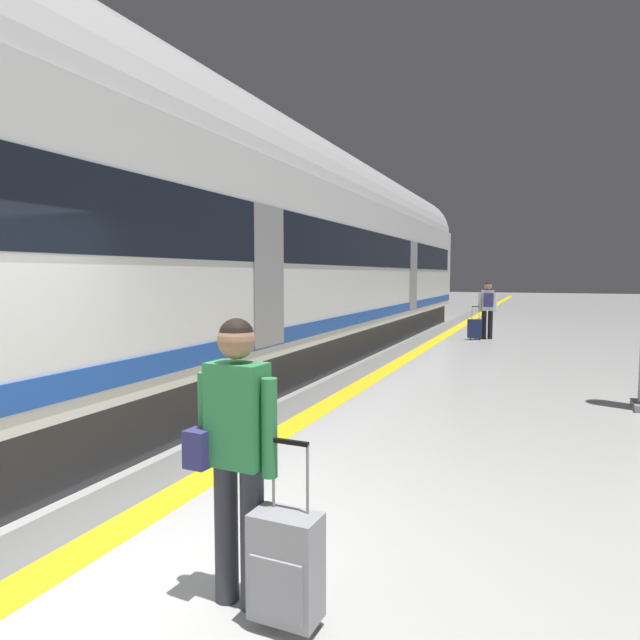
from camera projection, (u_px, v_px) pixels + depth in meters
ground_plane at (152, 581)px, 3.51m from camera, size 120.00×120.00×0.00m
safety_line_strip at (408, 357)px, 13.01m from camera, size 0.36×80.00×0.01m
tactile_edge_band at (392, 356)px, 13.15m from camera, size 0.70×80.00×0.01m
high_speed_train at (298, 249)px, 12.40m from camera, size 2.94×27.53×4.97m
traveller_foreground at (235, 441)px, 3.20m from camera, size 0.54×0.29×1.69m
rolling_suitcase_foreground at (286, 566)px, 3.02m from camera, size 0.39×0.25×1.03m
passenger_near at (488, 305)px, 16.60m from camera, size 0.52×0.39×1.72m
suitcase_near at (475, 329)px, 16.49m from camera, size 0.44×0.35×1.00m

